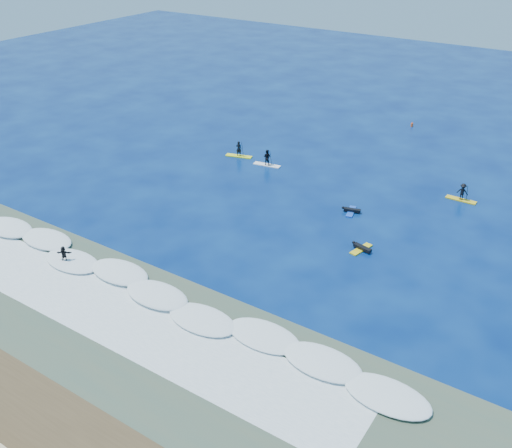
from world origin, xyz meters
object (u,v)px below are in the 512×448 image
Objects in this scene: sup_paddler_left at (239,151)px; sup_paddler_right at (462,193)px; prone_paddler_far at (351,211)px; marker_buoy at (412,124)px; prone_paddler_near at (361,248)px; sup_paddler_center at (267,159)px; wave_surfer at (64,255)px.

sup_paddler_left reaches higher than sup_paddler_right.
sup_paddler_right reaches higher than prone_paddler_far.
sup_paddler_right is 19.21m from marker_buoy.
prone_paddler_near is 29.36m from marker_buoy.
sup_paddler_center reaches higher than prone_paddler_near.
sup_paddler_right is at bearing 18.79° from wave_surfer.
prone_paddler_far is at bearing -133.88° from sup_paddler_right.
sup_paddler_center reaches higher than prone_paddler_far.
prone_paddler_near is at bearing -162.49° from prone_paddler_far.
wave_surfer is (-2.54, -23.09, 0.02)m from sup_paddler_center.
sup_paddler_center is at bearing 51.36° from wave_surfer.
wave_surfer is (-17.03, -13.51, 0.59)m from prone_paddler_near.
sup_paddler_left is 1.34× the size of prone_paddler_far.
sup_paddler_right is 1.50× the size of wave_surfer.
prone_paddler_far is (11.26, -4.47, -0.57)m from sup_paddler_center.
prone_paddler_near is 6.05m from prone_paddler_far.
marker_buoy is (8.02, 19.05, -0.45)m from sup_paddler_center.
marker_buoy is (-6.46, 28.63, 0.12)m from prone_paddler_near.
sup_paddler_left reaches higher than marker_buoy.
sup_paddler_center is 18.59m from sup_paddler_right.
sup_paddler_right is 13.05m from prone_paddler_near.
sup_paddler_left reaches higher than prone_paddler_far.
wave_surfer is at bearing -105.15° from sup_paddler_center.
prone_paddler_far is at bearing -33.49° from sup_paddler_left.
sup_paddler_left is 1.00× the size of sup_paddler_center.
prone_paddler_near is at bearing -42.34° from sup_paddler_center.
marker_buoy is (-10.34, 16.19, -0.45)m from sup_paddler_right.
prone_paddler_near is 1.05× the size of prone_paddler_far.
sup_paddler_center is 1.08× the size of sup_paddler_right.
sup_paddler_left is 1.62× the size of wave_surfer.
sup_paddler_center is at bearing 69.55° from prone_paddler_near.
marker_buoy is at bearing 122.80° from sup_paddler_right.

